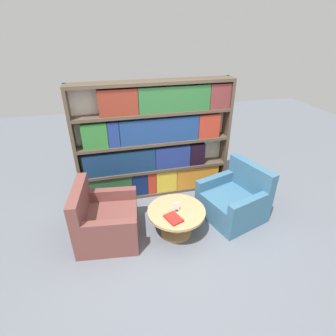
# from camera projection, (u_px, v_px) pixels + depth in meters

# --- Properties ---
(ground_plane) EXTENTS (14.00, 14.00, 0.00)m
(ground_plane) POSITION_uv_depth(u_px,v_px,m) (178.00, 250.00, 3.67)
(ground_plane) COLOR slate
(bookshelf) EXTENTS (2.63, 0.30, 2.02)m
(bookshelf) POSITION_uv_depth(u_px,v_px,m) (155.00, 143.00, 4.47)
(bookshelf) COLOR silver
(bookshelf) RESTS_ON ground_plane
(armchair_left) EXTENTS (0.94, 0.97, 0.86)m
(armchair_left) POSITION_uv_depth(u_px,v_px,m) (105.00, 221.00, 3.76)
(armchair_left) COLOR brown
(armchair_left) RESTS_ON ground_plane
(armchair_right) EXTENTS (1.06, 1.08, 0.86)m
(armchair_right) POSITION_uv_depth(u_px,v_px,m) (234.00, 200.00, 4.21)
(armchair_right) COLOR #386684
(armchair_right) RESTS_ON ground_plane
(coffee_table) EXTENTS (0.84, 0.84, 0.42)m
(coffee_table) POSITION_uv_depth(u_px,v_px,m) (176.00, 217.00, 3.83)
(coffee_table) COLOR tan
(coffee_table) RESTS_ON ground_plane
(table_sign) EXTENTS (0.08, 0.06, 0.13)m
(table_sign) POSITION_uv_depth(u_px,v_px,m) (177.00, 207.00, 3.74)
(table_sign) COLOR black
(table_sign) RESTS_ON coffee_table
(stray_book) EXTENTS (0.26, 0.30, 0.03)m
(stray_book) POSITION_uv_depth(u_px,v_px,m) (173.00, 218.00, 3.59)
(stray_book) COLOR maroon
(stray_book) RESTS_ON coffee_table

